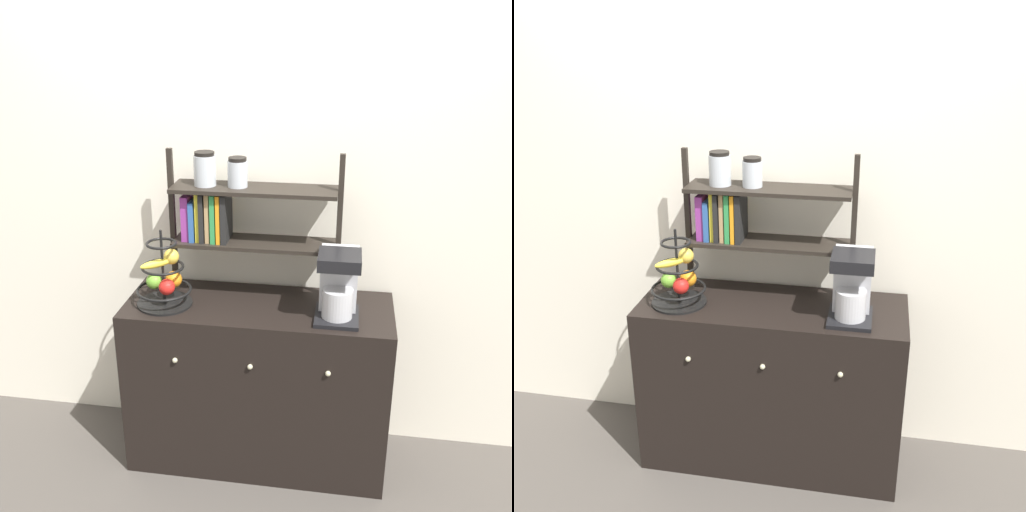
# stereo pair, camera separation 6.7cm
# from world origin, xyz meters

# --- Properties ---
(ground_plane) EXTENTS (12.00, 12.00, 0.00)m
(ground_plane) POSITION_xyz_m (0.00, 0.00, 0.00)
(ground_plane) COLOR #47423D
(wall_back) EXTENTS (7.00, 0.05, 2.60)m
(wall_back) POSITION_xyz_m (0.00, 0.50, 1.30)
(wall_back) COLOR silver
(wall_back) RESTS_ON ground_plane
(sideboard) EXTENTS (1.21, 0.47, 0.83)m
(sideboard) POSITION_xyz_m (0.00, 0.23, 0.41)
(sideboard) COLOR black
(sideboard) RESTS_ON ground_plane
(coffee_maker) EXTENTS (0.19, 0.22, 0.30)m
(coffee_maker) POSITION_xyz_m (0.35, 0.18, 0.98)
(coffee_maker) COLOR black
(coffee_maker) RESTS_ON sideboard
(fruit_stand) EXTENTS (0.25, 0.25, 0.36)m
(fruit_stand) POSITION_xyz_m (-0.42, 0.17, 0.95)
(fruit_stand) COLOR black
(fruit_stand) RESTS_ON sideboard
(shelf_hutch) EXTENTS (0.78, 0.20, 0.68)m
(shelf_hutch) POSITION_xyz_m (-0.15, 0.34, 1.24)
(shelf_hutch) COLOR black
(shelf_hutch) RESTS_ON sideboard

